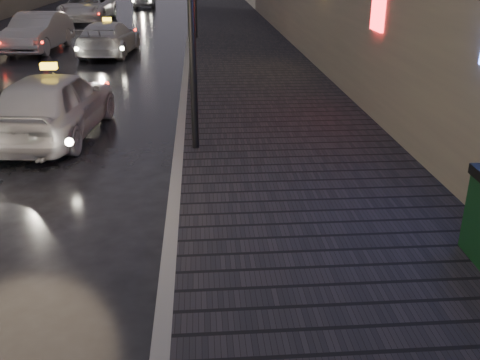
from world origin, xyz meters
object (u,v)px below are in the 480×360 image
object	(u,v)px
taxi_near	(54,104)
car_left_mid	(38,32)
taxi_far	(87,7)
taxi_mid	(109,38)

from	to	relation	value
taxi_near	car_left_mid	world-z (taller)	car_left_mid
taxi_near	car_left_mid	bearing A→B (deg)	-67.31
taxi_near	taxi_far	size ratio (longest dim) A/B	0.76
taxi_mid	taxi_far	bearing A→B (deg)	-70.51
car_left_mid	taxi_mid	bearing A→B (deg)	-16.58
taxi_near	taxi_far	distance (m)	23.78
taxi_near	taxi_far	xyz separation A→B (m)	(-3.61, 23.50, 0.06)
taxi_near	taxi_mid	bearing A→B (deg)	-81.50
car_left_mid	taxi_far	xyz separation A→B (m)	(-0.02, 11.32, 0.03)
taxi_near	car_left_mid	size ratio (longest dim) A/B	0.94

